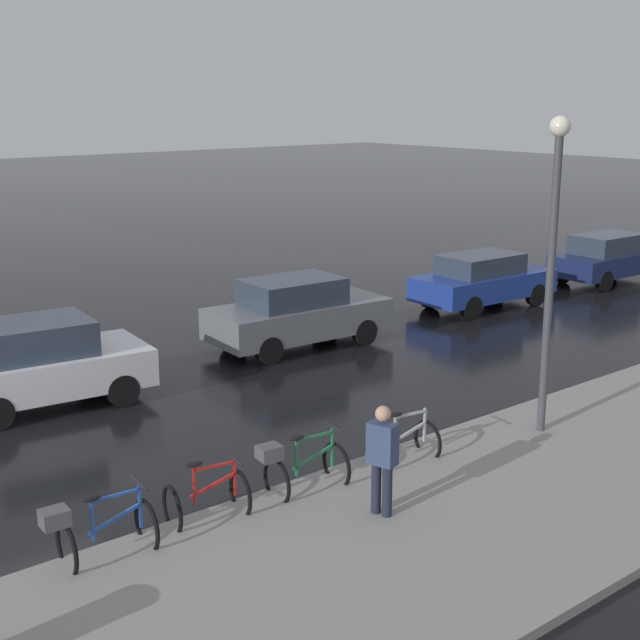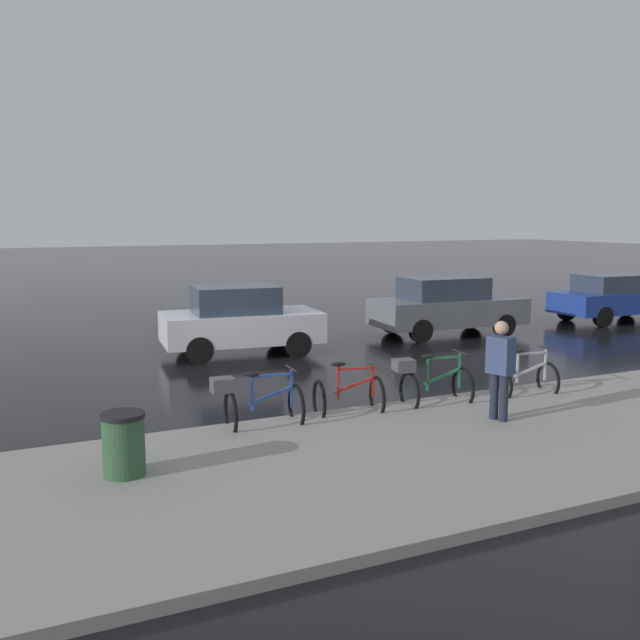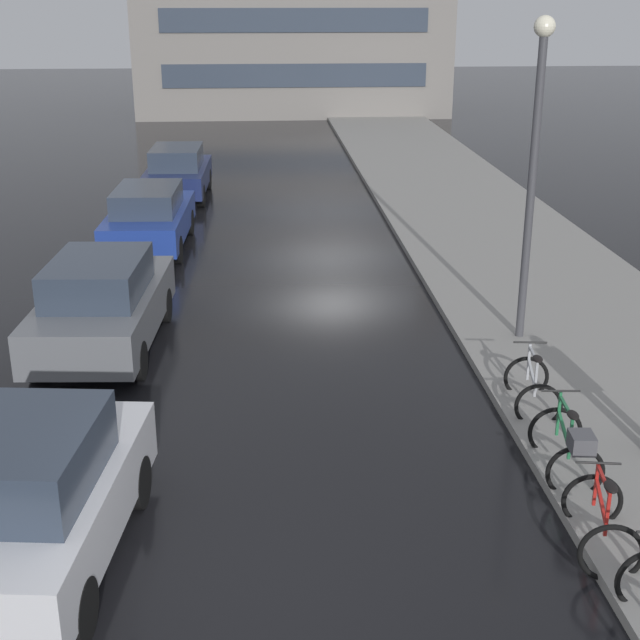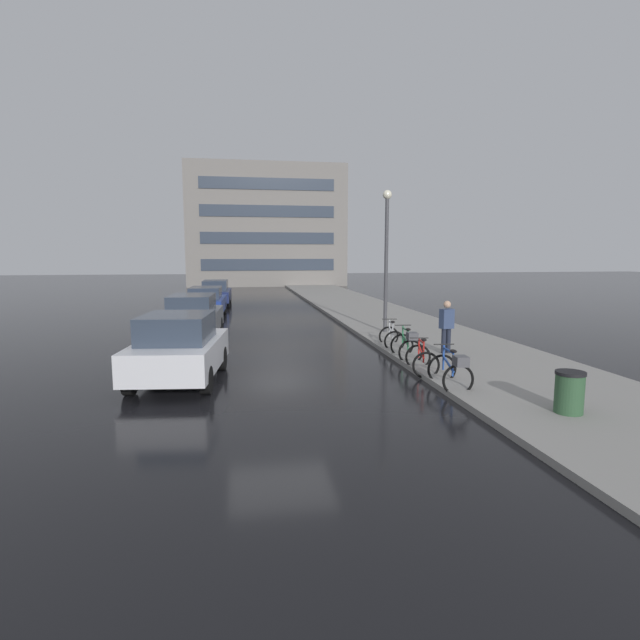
{
  "view_description": "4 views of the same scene",
  "coord_description": "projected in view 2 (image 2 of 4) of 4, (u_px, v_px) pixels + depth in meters",
  "views": [
    {
      "loc": [
        13.62,
        -5.22,
        5.86
      ],
      "look_at": [
        1.09,
        4.96,
        1.75
      ],
      "focal_mm": 50.0,
      "sensor_mm": 36.0,
      "label": 1
    },
    {
      "loc": [
        14.05,
        -4.66,
        3.36
      ],
      "look_at": [
        0.92,
        1.57,
        1.25
      ],
      "focal_mm": 40.0,
      "sensor_mm": 36.0,
      "label": 2
    },
    {
      "loc": [
        0.13,
        -7.41,
        5.84
      ],
      "look_at": [
        0.95,
        4.23,
        1.55
      ],
      "focal_mm": 50.0,
      "sensor_mm": 36.0,
      "label": 3
    },
    {
      "loc": [
        -0.93,
        -11.48,
        3.13
      ],
      "look_at": [
        1.75,
        4.76,
        0.96
      ],
      "focal_mm": 28.0,
      "sensor_mm": 36.0,
      "label": 4
    }
  ],
  "objects": [
    {
      "name": "ground_plane",
      "position": [
        234.0,
        378.0,
        15.02
      ],
      "size": [
        140.0,
        140.0,
        0.0
      ],
      "primitive_type": "plane",
      "color": "black"
    },
    {
      "name": "bicycle_nearest",
      "position": [
        255.0,
        402.0,
        11.08
      ],
      "size": [
        0.81,
        1.43,
        1.0
      ],
      "color": "black",
      "rests_on": "ground"
    },
    {
      "name": "bicycle_second",
      "position": [
        349.0,
        396.0,
        11.88
      ],
      "size": [
        0.87,
        1.18,
        0.99
      ],
      "color": "black",
      "rests_on": "ground"
    },
    {
      "name": "bicycle_third",
      "position": [
        429.0,
        382.0,
        12.39
      ],
      "size": [
        0.82,
        1.42,
        1.02
      ],
      "color": "black",
      "rests_on": "ground"
    },
    {
      "name": "bicycle_farthest",
      "position": [
        525.0,
        379.0,
        13.13
      ],
      "size": [
        0.8,
        1.14,
        0.97
      ],
      "color": "black",
      "rests_on": "ground"
    },
    {
      "name": "car_white",
      "position": [
        240.0,
        320.0,
        17.45
      ],
      "size": [
        2.32,
        4.0,
        1.7
      ],
      "color": "silver",
      "rests_on": "ground"
    },
    {
      "name": "car_grey",
      "position": [
        447.0,
        306.0,
        20.29
      ],
      "size": [
        2.08,
        4.45,
        1.67
      ],
      "color": "slate",
      "rests_on": "ground"
    },
    {
      "name": "car_blue",
      "position": [
        615.0,
        297.0,
        22.99
      ],
      "size": [
        1.91,
        4.29,
        1.53
      ],
      "color": "navy",
      "rests_on": "ground"
    },
    {
      "name": "pedestrian",
      "position": [
        500.0,
        368.0,
        11.27
      ],
      "size": [
        0.45,
        0.34,
        1.74
      ],
      "color": "#1E2333",
      "rests_on": "ground"
    },
    {
      "name": "trash_bin",
      "position": [
        124.0,
        449.0,
        8.92
      ],
      "size": [
        0.55,
        0.55,
        0.94
      ],
      "color": "#2D5133",
      "rests_on": "ground"
    }
  ]
}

